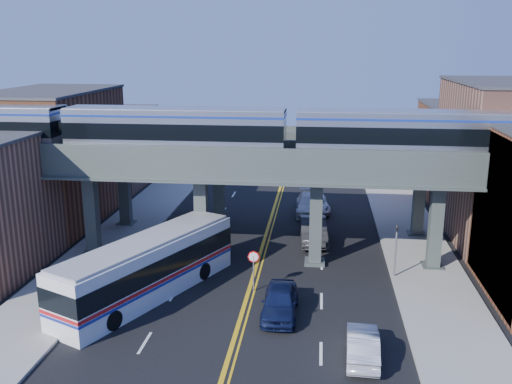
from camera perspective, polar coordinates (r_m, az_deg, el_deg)
ground at (r=33.31m, az=-1.38°, el=-11.93°), size 120.00×120.00×0.00m
sidewalk_west at (r=45.02m, az=-14.28°, el=-5.07°), size 5.00×70.00×0.16m
sidewalk_east at (r=42.82m, az=16.07°, el=-6.22°), size 5.00×70.00×0.16m
building_west_b at (r=51.72m, az=-19.61°, el=3.29°), size 8.00×14.00×11.00m
building_west_c at (r=63.70m, az=-14.44°, el=4.30°), size 8.00×10.00×8.00m
building_east_b at (r=48.52m, az=23.63°, el=2.82°), size 8.00×14.00×12.00m
building_east_c at (r=61.12m, az=20.07°, el=3.93°), size 8.00×10.00×9.00m
mural_panel at (r=36.50m, az=22.79°, el=-2.69°), size 0.10×9.50×9.50m
elevated_viaduct_near at (r=38.67m, az=0.19°, el=2.04°), size 52.00×3.60×7.40m
elevated_viaduct_far at (r=45.49m, az=1.18°, el=3.94°), size 52.00×3.60×7.40m
transit_train at (r=39.19m, az=-8.04°, el=6.16°), size 46.14×2.89×3.37m
stop_sign at (r=35.27m, az=-0.24°, el=-7.24°), size 0.76×0.09×2.63m
traffic_signal at (r=38.00m, az=13.82°, el=-5.17°), size 0.15×0.18×4.10m
transit_bus at (r=35.27m, az=-10.78°, el=-7.49°), size 8.41×13.38×3.45m
car_lane_a at (r=32.67m, az=2.40°, el=-10.88°), size 1.97×4.88×1.66m
car_lane_b at (r=44.33m, az=5.75°, el=-3.83°), size 2.38×5.73×1.84m
car_lane_c at (r=52.37m, az=5.93°, el=-1.19°), size 2.96×5.34×1.41m
car_lane_d at (r=51.67m, az=5.39°, el=-1.22°), size 2.56×5.97×1.72m
car_parked_curb at (r=29.11m, az=10.62°, el=-14.77°), size 1.70×4.43×1.44m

